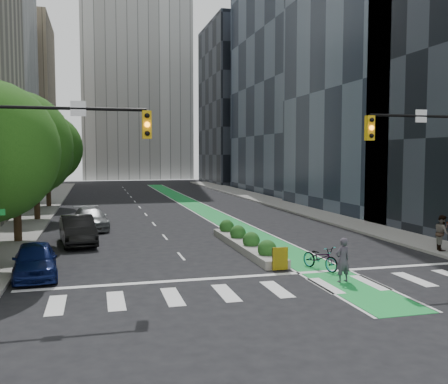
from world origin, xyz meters
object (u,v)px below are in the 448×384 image
median_planter (245,242)px  parked_car_left_near (35,260)px  cyclist (343,260)px  pedestrian_near (442,233)px  bicycle (320,258)px  parked_car_left_mid (78,230)px  parked_car_left_far (90,219)px

median_planter → parked_car_left_near: bearing=-160.1°
cyclist → pedestrian_near: pedestrian_near is taller
median_planter → bicycle: size_ratio=4.99×
cyclist → parked_car_left_mid: size_ratio=0.36×
cyclist → parked_car_left_near: bearing=-29.9°
parked_car_left_near → parked_car_left_mid: parked_car_left_mid is taller
median_planter → parked_car_left_far: size_ratio=2.03×
parked_car_left_near → cyclist: bearing=-23.7°
median_planter → parked_car_left_far: parked_car_left_far is taller
cyclist → pedestrian_near: size_ratio=0.98×
parked_car_left_near → bicycle: bearing=-13.6°
bicycle → parked_car_left_mid: size_ratio=0.41×
median_planter → cyclist: 7.90m
parked_car_left_mid → parked_car_left_far: parked_car_left_mid is taller
parked_car_left_near → parked_car_left_far: (2.12, 13.21, 0.00)m
median_planter → bicycle: 5.76m
cyclist → parked_car_left_far: size_ratio=0.36×
median_planter → bicycle: bearing=-71.5°
parked_car_left_near → parked_car_left_far: size_ratio=0.85×
bicycle → parked_car_left_mid: 14.10m
parked_car_left_far → parked_car_left_mid: bearing=-104.3°
bicycle → parked_car_left_mid: (-10.67, 9.21, 0.28)m
median_planter → pedestrian_near: (9.59, -3.61, 0.70)m
cyclist → pedestrian_near: (7.85, 4.08, 0.17)m
bicycle → cyclist: 2.25m
median_planter → cyclist: bearing=-77.2°
median_planter → parked_car_left_mid: size_ratio=2.07×
parked_car_left_near → pedestrian_near: pedestrian_near is taller
parked_car_left_near → median_planter: bearing=14.3°
bicycle → median_planter: bearing=87.6°
bicycle → parked_car_left_far: 17.99m
bicycle → cyclist: (-0.09, -2.22, 0.36)m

